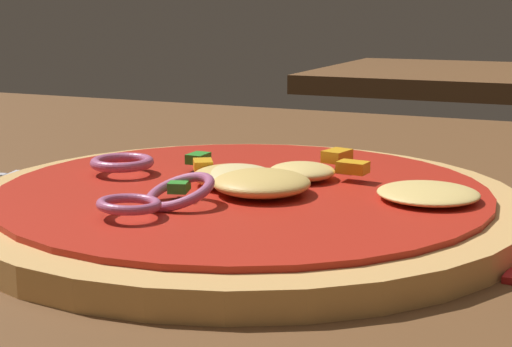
# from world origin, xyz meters

# --- Properties ---
(dining_table) EXTENTS (1.17, 0.84, 0.03)m
(dining_table) POSITION_xyz_m (0.00, 0.00, 0.02)
(dining_table) COLOR brown
(dining_table) RESTS_ON ground
(pizza) EXTENTS (0.29, 0.29, 0.03)m
(pizza) POSITION_xyz_m (0.03, -0.00, 0.04)
(pizza) COLOR tan
(pizza) RESTS_ON dining_table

